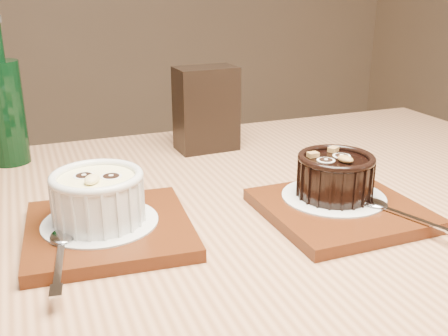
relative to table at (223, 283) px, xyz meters
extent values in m
cube|color=#976441|center=(0.00, 0.00, 0.07)|extent=(1.24, 0.85, 0.04)
cylinder|color=#976441|center=(0.53, 0.38, -0.30)|extent=(0.06, 0.06, 0.71)
cube|color=#51230D|center=(-0.14, 0.00, 0.10)|extent=(0.19, 0.19, 0.01)
cylinder|color=silver|center=(-0.14, 0.00, 0.11)|extent=(0.13, 0.13, 0.00)
cylinder|color=silver|center=(-0.14, 0.00, 0.13)|extent=(0.10, 0.10, 0.05)
cylinder|color=#FCEF9A|center=(-0.14, 0.00, 0.16)|extent=(0.08, 0.08, 0.00)
torus|color=silver|center=(-0.14, 0.00, 0.16)|extent=(0.10, 0.10, 0.01)
cylinder|color=black|center=(-0.16, 0.01, 0.16)|extent=(0.02, 0.02, 0.00)
cylinder|color=black|center=(-0.13, 0.00, 0.16)|extent=(0.02, 0.02, 0.00)
ellipsoid|color=#E6CE87|center=(-0.15, -0.01, 0.16)|extent=(0.02, 0.03, 0.01)
cube|color=#51230D|center=(0.14, -0.04, 0.10)|extent=(0.19, 0.19, 0.01)
cylinder|color=silver|center=(0.14, -0.02, 0.11)|extent=(0.13, 0.13, 0.00)
cylinder|color=black|center=(0.14, -0.02, 0.13)|extent=(0.09, 0.09, 0.05)
cylinder|color=black|center=(0.14, -0.02, 0.15)|extent=(0.08, 0.08, 0.00)
torus|color=black|center=(0.14, -0.02, 0.16)|extent=(0.10, 0.10, 0.01)
cylinder|color=black|center=(0.13, -0.02, 0.16)|extent=(0.02, 0.02, 0.00)
cylinder|color=black|center=(0.16, -0.01, 0.16)|extent=(0.02, 0.02, 0.00)
ellipsoid|color=olive|center=(0.15, -0.03, 0.16)|extent=(0.02, 0.03, 0.01)
cube|color=brown|center=(0.12, 0.00, 0.16)|extent=(0.01, 0.01, 0.01)
cube|color=brown|center=(0.15, 0.01, 0.16)|extent=(0.02, 0.02, 0.01)
cube|color=black|center=(0.06, 0.27, 0.16)|extent=(0.11, 0.07, 0.14)
cylinder|color=black|center=(-0.25, 0.31, 0.17)|extent=(0.06, 0.06, 0.16)
camera|label=1|loc=(-0.18, -0.55, 0.36)|focal=42.00mm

